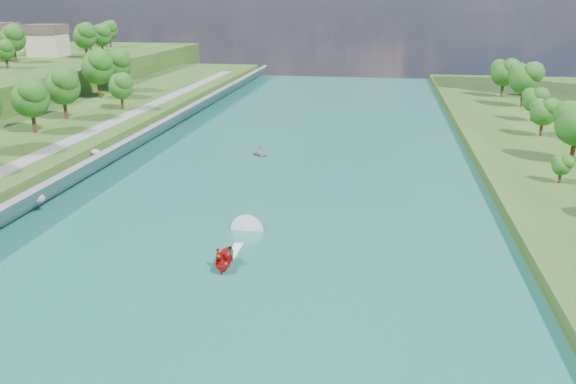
# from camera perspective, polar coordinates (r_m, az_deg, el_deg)

# --- Properties ---
(ground) EXTENTS (260.00, 260.00, 0.00)m
(ground) POSITION_cam_1_polar(r_m,az_deg,el_deg) (51.06, -6.70, -8.67)
(ground) COLOR #2D5119
(ground) RESTS_ON ground
(river_water) EXTENTS (55.00, 240.00, 0.10)m
(river_water) POSITION_cam_1_polar(r_m,az_deg,el_deg) (68.84, -2.14, -1.05)
(river_water) COLOR #1A665B
(river_water) RESTS_ON ground
(ridge_west) EXTENTS (60.00, 120.00, 9.00)m
(ridge_west) POSITION_cam_1_polar(r_m,az_deg,el_deg) (169.33, -25.44, 10.67)
(ridge_west) COLOR #2D5119
(ridge_west) RESTS_ON ground
(riprap_bank) EXTENTS (4.16, 236.00, 4.05)m
(riprap_bank) POSITION_cam_1_polar(r_m,az_deg,el_deg) (76.79, -21.58, 1.13)
(riprap_bank) COLOR slate
(riprap_bank) RESTS_ON ground
(riverside_path) EXTENTS (3.00, 200.00, 0.10)m
(riverside_path) POSITION_cam_1_polar(r_m,az_deg,el_deg) (80.66, -25.45, 2.70)
(riverside_path) COLOR gray
(riverside_path) RESTS_ON berm_west
(ridge_houses) EXTENTS (29.50, 29.50, 8.40)m
(ridge_houses) POSITION_cam_1_polar(r_m,az_deg,el_deg) (176.19, -26.62, 13.66)
(ridge_houses) COLOR beige
(ridge_houses) RESTS_ON ridge_west
(trees_ridge) EXTENTS (18.92, 65.25, 10.76)m
(trees_ridge) POSITION_cam_1_polar(r_m,az_deg,el_deg) (168.48, -20.93, 14.46)
(trees_ridge) COLOR #1A4B14
(trees_ridge) RESTS_ON ridge_west
(motorboat) EXTENTS (3.60, 18.69, 2.00)m
(motorboat) POSITION_cam_1_polar(r_m,az_deg,el_deg) (54.14, -5.93, -6.14)
(motorboat) COLOR #B80E12
(motorboat) RESTS_ON river_water
(raft) EXTENTS (3.44, 3.24, 1.50)m
(raft) POSITION_cam_1_polar(r_m,az_deg,el_deg) (89.35, -2.86, 3.90)
(raft) COLOR gray
(raft) RESTS_ON river_water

